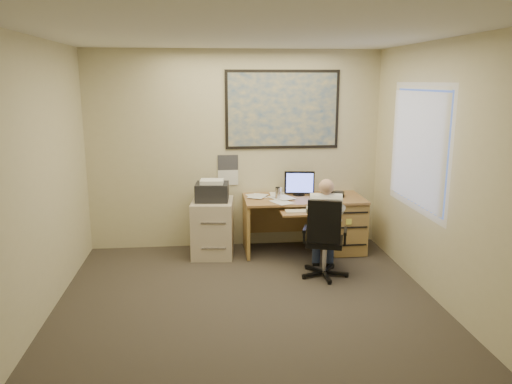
{
  "coord_description": "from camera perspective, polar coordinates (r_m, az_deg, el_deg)",
  "views": [
    {
      "loc": [
        -0.42,
        -4.54,
        2.29
      ],
      "look_at": [
        0.19,
        1.3,
        0.97
      ],
      "focal_mm": 35.0,
      "sensor_mm": 36.0,
      "label": 1
    }
  ],
  "objects": [
    {
      "name": "desk",
      "position": [
        6.9,
        8.15,
        -3.06
      ],
      "size": [
        1.6,
        0.97,
        1.08
      ],
      "color": "#9F7344",
      "rests_on": "ground"
    },
    {
      "name": "window_blinds",
      "position": [
        5.9,
        18.06,
        4.81
      ],
      "size": [
        0.06,
        1.4,
        1.3
      ],
      "primitive_type": null,
      "color": "silver",
      "rests_on": "room_shell"
    },
    {
      "name": "world_map",
      "position": [
        6.87,
        3.04,
        9.37
      ],
      "size": [
        1.56,
        0.03,
        1.06
      ],
      "primitive_type": "cube",
      "color": "#1E4C93",
      "rests_on": "room_shell"
    },
    {
      "name": "room_shell",
      "position": [
        4.66,
        -0.66,
        0.99
      ],
      "size": [
        4.0,
        4.5,
        2.7
      ],
      "color": "#342E28",
      "rests_on": "ground"
    },
    {
      "name": "wall_calendar",
      "position": [
        6.89,
        -3.22,
        2.52
      ],
      "size": [
        0.28,
        0.01,
        0.42
      ],
      "primitive_type": "cube",
      "color": "white",
      "rests_on": "room_shell"
    },
    {
      "name": "filing_cabinet",
      "position": [
        6.67,
        -4.97,
        -3.5
      ],
      "size": [
        0.59,
        0.69,
        1.03
      ],
      "rotation": [
        0.0,
        0.0,
        -0.1
      ],
      "color": "beige",
      "rests_on": "ground"
    },
    {
      "name": "office_chair",
      "position": [
        6.0,
        8.05,
        -7.03
      ],
      "size": [
        0.73,
        0.73,
        0.97
      ],
      "rotation": [
        0.0,
        0.0,
        -0.31
      ],
      "color": "black",
      "rests_on": "ground"
    },
    {
      "name": "person",
      "position": [
        5.97,
        7.84,
        -4.07
      ],
      "size": [
        0.59,
        0.75,
        1.17
      ],
      "primitive_type": null,
      "rotation": [
        0.0,
        0.0,
        -0.19
      ],
      "color": "silver",
      "rests_on": "office_chair"
    }
  ]
}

